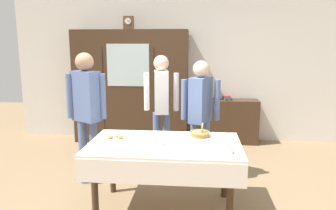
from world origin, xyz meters
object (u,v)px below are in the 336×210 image
(bookshelf_low, at_px, (226,121))
(tea_cup_back_edge, at_px, (152,139))
(spoon_near_left, at_px, (118,148))
(person_behind_table_right, at_px, (161,100))
(mantel_clock, at_px, (129,23))
(spoon_mid_right, at_px, (136,150))
(wall_cabinet, at_px, (131,87))
(tea_cup_near_right, at_px, (161,143))
(tea_cup_center, at_px, (229,151))
(person_near_right_end, at_px, (200,109))
(person_by_cabinet, at_px, (86,105))
(dining_table, at_px, (164,153))
(tea_cup_mid_left, at_px, (216,137))
(book_stack, at_px, (227,98))
(bread_basket, at_px, (200,133))
(tea_cup_far_left, at_px, (226,146))
(pastry_plate, at_px, (116,138))

(bookshelf_low, height_order, tea_cup_back_edge, tea_cup_back_edge)
(spoon_near_left, height_order, person_behind_table_right, person_behind_table_right)
(mantel_clock, relative_size, spoon_mid_right, 2.02)
(bookshelf_low, relative_size, tea_cup_back_edge, 8.97)
(wall_cabinet, distance_m, tea_cup_near_right, 2.80)
(tea_cup_center, bearing_deg, wall_cabinet, 118.98)
(wall_cabinet, bearing_deg, person_near_right_end, -52.34)
(person_by_cabinet, bearing_deg, bookshelf_low, 45.51)
(tea_cup_center, height_order, spoon_near_left, tea_cup_center)
(mantel_clock, relative_size, bookshelf_low, 0.21)
(dining_table, bearing_deg, tea_cup_mid_left, 21.72)
(book_stack, distance_m, bread_basket, 2.36)
(tea_cup_far_left, bearing_deg, pastry_plate, 170.57)
(tea_cup_mid_left, height_order, bread_basket, bread_basket)
(spoon_mid_right, bearing_deg, bookshelf_low, 67.93)
(tea_cup_near_right, relative_size, spoon_mid_right, 1.09)
(tea_cup_back_edge, bearing_deg, bread_basket, 26.17)
(bread_basket, height_order, person_near_right_end, person_near_right_end)
(dining_table, xyz_separation_m, spoon_near_left, (-0.46, -0.21, 0.11))
(tea_cup_mid_left, relative_size, spoon_mid_right, 1.09)
(mantel_clock, distance_m, spoon_near_left, 3.18)
(bread_basket, xyz_separation_m, spoon_near_left, (-0.85, -0.54, -0.03))
(dining_table, distance_m, mantel_clock, 3.15)
(tea_cup_center, relative_size, bread_basket, 0.54)
(tea_cup_near_right, bearing_deg, tea_cup_back_edge, 129.47)
(wall_cabinet, distance_m, mantel_clock, 1.17)
(wall_cabinet, bearing_deg, pastry_plate, -82.42)
(tea_cup_mid_left, xyz_separation_m, person_near_right_end, (-0.18, 0.69, 0.19))
(tea_cup_center, distance_m, tea_cup_far_left, 0.17)
(dining_table, height_order, book_stack, book_stack)
(dining_table, height_order, tea_cup_mid_left, tea_cup_mid_left)
(tea_cup_near_right, xyz_separation_m, person_near_right_end, (0.42, 0.98, 0.19))
(mantel_clock, xyz_separation_m, person_behind_table_right, (0.74, -1.24, -1.19))
(tea_cup_center, relative_size, person_by_cabinet, 0.07)
(spoon_mid_right, relative_size, person_behind_table_right, 0.07)
(dining_table, relative_size, bread_basket, 6.96)
(tea_cup_center, distance_m, tea_cup_mid_left, 0.50)
(tea_cup_back_edge, xyz_separation_m, tea_cup_far_left, (0.80, -0.16, -0.00))
(dining_table, height_order, person_behind_table_right, person_behind_table_right)
(book_stack, bearing_deg, bread_basket, -102.45)
(book_stack, distance_m, person_by_cabinet, 2.83)
(bread_basket, distance_m, person_behind_table_right, 1.19)
(book_stack, relative_size, tea_cup_mid_left, 1.70)
(bread_basket, bearing_deg, bookshelf_low, 77.55)
(tea_cup_far_left, bearing_deg, person_by_cabinet, 157.48)
(dining_table, relative_size, tea_cup_mid_left, 12.84)
(dining_table, distance_m, bread_basket, 0.53)
(tea_cup_back_edge, xyz_separation_m, spoon_mid_right, (-0.13, -0.30, -0.02))
(tea_cup_near_right, relative_size, tea_cup_mid_left, 1.00)
(tea_cup_back_edge, relative_size, person_near_right_end, 0.08)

